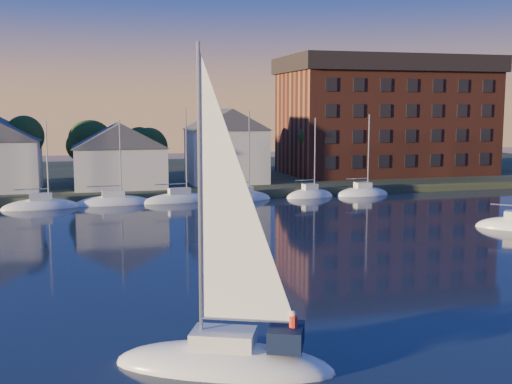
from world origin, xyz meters
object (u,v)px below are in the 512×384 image
object	(u,v)px
hero_sailboat	(227,354)
clubhouse_centre	(120,154)
clubhouse_east	(226,145)
condo_block	(385,115)

from	to	relation	value
hero_sailboat	clubhouse_centre	bearing A→B (deg)	-65.14
clubhouse_centre	hero_sailboat	distance (m)	56.24
clubhouse_east	condo_block	xyz separation A→B (m)	(26.00, 5.95, 3.79)
clubhouse_centre	hero_sailboat	size ratio (longest dim) A/B	0.79
clubhouse_centre	clubhouse_east	world-z (taller)	clubhouse_east
clubhouse_centre	hero_sailboat	xyz separation A→B (m)	(1.21, -56.04, -4.53)
clubhouse_east	hero_sailboat	bearing A→B (deg)	-102.43
clubhouse_east	condo_block	world-z (taller)	condo_block
clubhouse_centre	clubhouse_east	xyz separation A→B (m)	(14.00, 2.00, 0.87)
clubhouse_centre	hero_sailboat	world-z (taller)	hero_sailboat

